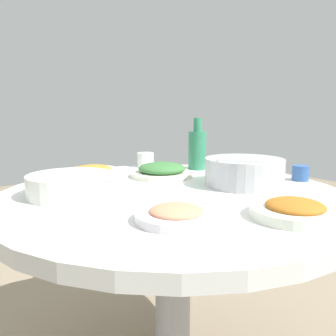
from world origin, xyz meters
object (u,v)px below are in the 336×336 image
object	(u,v)px
dish_greens	(162,171)
tea_cup_far	(227,166)
round_dining_table	(173,222)
dish_shrimp	(176,214)
tea_cup_side	(300,173)
tea_cup_near	(145,160)
soup_bowl	(70,186)
green_bottle	(197,149)
dish_tofu_braise	(93,171)
dish_stirfry	(295,210)
rice_bowl	(244,171)

from	to	relation	value
dish_greens	tea_cup_far	xyz separation A→B (m)	(0.27, -0.09, 0.00)
round_dining_table	dish_shrimp	distance (m)	0.32
tea_cup_far	tea_cup_side	world-z (taller)	same
dish_shrimp	tea_cup_near	bearing A→B (deg)	64.77
soup_bowl	tea_cup_far	world-z (taller)	soup_bowl
soup_bowl	green_bottle	distance (m)	0.64
dish_tofu_braise	dish_stirfry	bearing A→B (deg)	-76.36
tea_cup_far	rice_bowl	bearing A→B (deg)	-120.69
rice_bowl	tea_cup_far	size ratio (longest dim) A/B	4.35
rice_bowl	dish_tofu_braise	size ratio (longest dim) A/B	1.40
round_dining_table	tea_cup_near	size ratio (longest dim) A/B	14.65
dish_greens	dish_tofu_braise	size ratio (longest dim) A/B	1.25
dish_stirfry	tea_cup_side	world-z (taller)	tea_cup_side
tea_cup_far	dish_tofu_braise	bearing A→B (deg)	150.54
rice_bowl	dish_shrimp	distance (m)	0.46
dish_stirfry	dish_tofu_braise	size ratio (longest dim) A/B	1.11
soup_bowl	tea_cup_near	distance (m)	0.57
tea_cup_near	tea_cup_far	distance (m)	0.39
rice_bowl	soup_bowl	size ratio (longest dim) A/B	1.06
dish_greens	dish_tofu_braise	bearing A→B (deg)	139.25
dish_stirfry	green_bottle	xyz separation A→B (m)	(0.24, 0.67, 0.07)
round_dining_table	dish_stirfry	bearing A→B (deg)	-77.48
round_dining_table	soup_bowl	bearing A→B (deg)	156.00
dish_shrimp	tea_cup_far	bearing A→B (deg)	35.50
rice_bowl	dish_tofu_braise	xyz separation A→B (m)	(-0.36, 0.48, -0.03)
round_dining_table	tea_cup_side	size ratio (longest dim) A/B	18.38
tea_cup_far	tea_cup_near	bearing A→B (deg)	121.48
dish_stirfry	dish_tofu_braise	world-z (taller)	dish_stirfry
tea_cup_side	tea_cup_far	bearing A→B (deg)	113.20
tea_cup_far	dish_stirfry	bearing A→B (deg)	-118.76
dish_shrimp	dish_stirfry	xyz separation A→B (m)	(0.25, -0.14, 0.00)
round_dining_table	tea_cup_far	world-z (taller)	tea_cup_far
dish_greens	tea_cup_far	distance (m)	0.28
dish_shrimp	tea_cup_side	distance (m)	0.66
rice_bowl	dish_greens	size ratio (longest dim) A/B	1.12
green_bottle	tea_cup_far	xyz separation A→B (m)	(0.04, -0.15, -0.06)
round_dining_table	soup_bowl	distance (m)	0.35
dish_shrimp	dish_stirfry	distance (m)	0.29
round_dining_table	tea_cup_side	bearing A→B (deg)	-14.61
soup_bowl	tea_cup_near	bearing A→B (deg)	36.21
dish_tofu_braise	round_dining_table	bearing A→B (deg)	-75.31
soup_bowl	dish_shrimp	bearing A→B (deg)	-71.38
dish_stirfry	dish_tofu_braise	bearing A→B (deg)	103.64
dish_greens	tea_cup_near	world-z (taller)	tea_cup_near
tea_cup_far	tea_cup_side	distance (m)	0.29
round_dining_table	dish_greens	size ratio (longest dim) A/B	4.57
dish_shrimp	round_dining_table	bearing A→B (deg)	56.23
soup_bowl	tea_cup_far	xyz separation A→B (m)	(0.66, 0.01, -0.00)
dish_tofu_braise	rice_bowl	bearing A→B (deg)	-52.89
dish_tofu_braise	tea_cup_side	xyz separation A→B (m)	(0.60, -0.54, 0.01)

